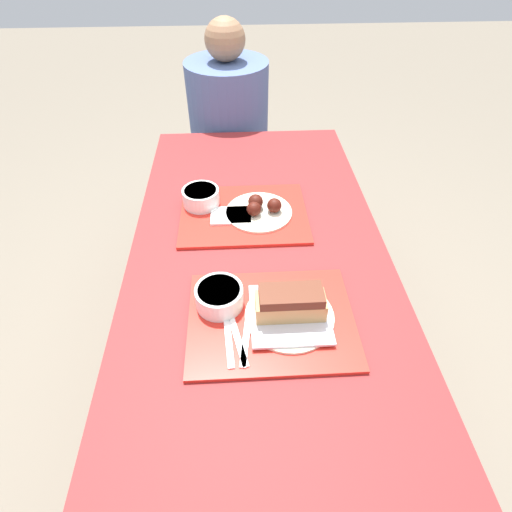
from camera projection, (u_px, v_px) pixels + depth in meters
ground_plane at (259, 389)px, 1.72m from camera, size 12.00×12.00×0.00m
picnic_table at (260, 286)px, 1.27m from camera, size 0.81×1.77×0.75m
picnic_bench_far at (248, 176)px, 2.26m from camera, size 0.77×0.28×0.45m
tray_near at (271, 319)px, 1.05m from camera, size 0.43×0.34×0.01m
tray_far at (244, 214)px, 1.38m from camera, size 0.43×0.34×0.01m
bowl_coleslaw_near at (219, 296)px, 1.06m from camera, size 0.13×0.13×0.06m
brisket_sandwich_plate at (290, 308)px, 1.02m from camera, size 0.23×0.23×0.10m
plastic_fork_near at (237, 338)px, 1.00m from camera, size 0.05×0.17×0.00m
plastic_knife_near at (246, 338)px, 1.00m from camera, size 0.04×0.17×0.00m
plastic_spoon_near at (228, 338)px, 0.99m from camera, size 0.03×0.17×0.00m
condiment_packet at (262, 296)px, 1.10m from camera, size 0.04×0.03×0.01m
bowl_coleslaw_far at (201, 196)px, 1.39m from camera, size 0.13×0.13×0.06m
wings_plate_far at (260, 209)px, 1.36m from camera, size 0.23×0.23×0.06m
napkin_far at (231, 215)px, 1.36m from camera, size 0.14×0.10×0.01m
person_seated_across at (229, 113)px, 2.01m from camera, size 0.40×0.40×0.72m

